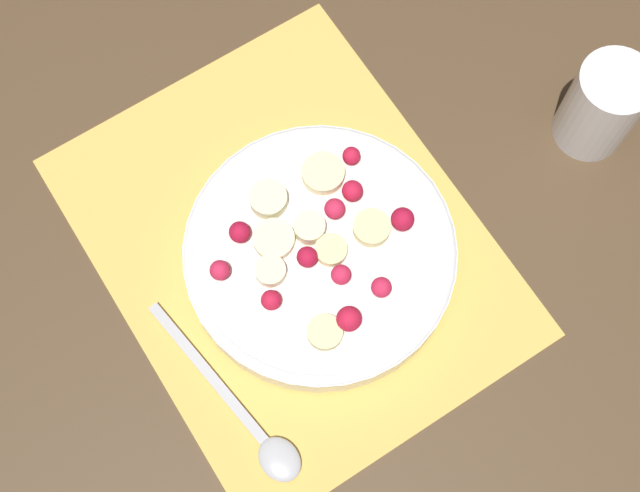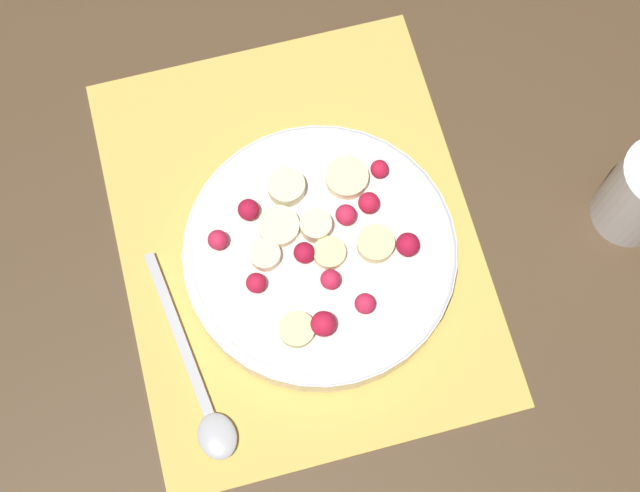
% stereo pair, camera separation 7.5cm
% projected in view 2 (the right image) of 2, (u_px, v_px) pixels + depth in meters
% --- Properties ---
extents(ground_plane, '(3.00, 3.00, 0.00)m').
position_uv_depth(ground_plane, '(297.00, 238.00, 0.80)').
color(ground_plane, '#4C3823').
extents(placemat, '(0.40, 0.32, 0.01)m').
position_uv_depth(placemat, '(297.00, 237.00, 0.80)').
color(placemat, '#E0B251').
rests_on(placemat, ground_plane).
extents(fruit_bowl, '(0.24, 0.24, 0.05)m').
position_uv_depth(fruit_bowl, '(320.00, 252.00, 0.77)').
color(fruit_bowl, white).
rests_on(fruit_bowl, placemat).
extents(spoon, '(0.19, 0.05, 0.01)m').
position_uv_depth(spoon, '(203.00, 399.00, 0.75)').
color(spoon, '#B2B2B7').
rests_on(spoon, placemat).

